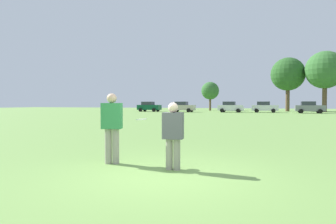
{
  "coord_description": "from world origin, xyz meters",
  "views": [
    {
      "loc": [
        2.14,
        -5.84,
        1.56
      ],
      "look_at": [
        -0.87,
        2.64,
        1.28
      ],
      "focal_mm": 31.5,
      "sensor_mm": 36.0,
      "label": 1
    }
  ],
  "objects_px": {
    "parked_car_mid_left": "(182,107)",
    "parked_car_mid_right": "(265,107)",
    "player_thrower": "(112,124)",
    "parked_car_near_left": "(149,107)",
    "parked_car_near_right": "(309,107)",
    "frisbee": "(141,119)",
    "player_defender": "(173,132)",
    "parked_car_center": "(230,107)"
  },
  "relations": [
    {
      "from": "player_defender",
      "to": "parked_car_mid_right",
      "type": "relative_size",
      "value": 0.37
    },
    {
      "from": "player_thrower",
      "to": "frisbee",
      "type": "bearing_deg",
      "value": 12.82
    },
    {
      "from": "frisbee",
      "to": "parked_car_center",
      "type": "xyz_separation_m",
      "value": [
        -3.58,
        43.53,
        -0.22
      ]
    },
    {
      "from": "parked_car_mid_left",
      "to": "parked_car_center",
      "type": "relative_size",
      "value": 1.0
    },
    {
      "from": "parked_car_near_left",
      "to": "parked_car_mid_left",
      "type": "bearing_deg",
      "value": -5.17
    },
    {
      "from": "player_defender",
      "to": "parked_car_near_right",
      "type": "relative_size",
      "value": 0.37
    },
    {
      "from": "parked_car_near_left",
      "to": "parked_car_mid_right",
      "type": "distance_m",
      "value": 20.22
    },
    {
      "from": "parked_car_near_right",
      "to": "player_defender",
      "type": "bearing_deg",
      "value": -99.81
    },
    {
      "from": "parked_car_near_right",
      "to": "frisbee",
      "type": "bearing_deg",
      "value": -101.11
    },
    {
      "from": "player_defender",
      "to": "parked_car_center",
      "type": "height_order",
      "value": "parked_car_center"
    },
    {
      "from": "player_thrower",
      "to": "frisbee",
      "type": "height_order",
      "value": "player_thrower"
    },
    {
      "from": "parked_car_mid_left",
      "to": "parked_car_near_right",
      "type": "bearing_deg",
      "value": 2.36
    },
    {
      "from": "frisbee",
      "to": "parked_car_mid_right",
      "type": "height_order",
      "value": "parked_car_mid_right"
    },
    {
      "from": "player_defender",
      "to": "parked_car_mid_left",
      "type": "distance_m",
      "value": 44.44
    },
    {
      "from": "parked_car_center",
      "to": "parked_car_near_left",
      "type": "bearing_deg",
      "value": -177.54
    },
    {
      "from": "parked_car_mid_left",
      "to": "parked_car_near_left",
      "type": "bearing_deg",
      "value": 174.83
    },
    {
      "from": "parked_car_mid_left",
      "to": "parked_car_mid_right",
      "type": "relative_size",
      "value": 1.0
    },
    {
      "from": "parked_car_mid_left",
      "to": "player_defender",
      "type": "bearing_deg",
      "value": -73.52
    },
    {
      "from": "player_defender",
      "to": "player_thrower",
      "type": "bearing_deg",
      "value": 175.16
    },
    {
      "from": "player_defender",
      "to": "parked_car_near_left",
      "type": "distance_m",
      "value": 47.29
    },
    {
      "from": "parked_car_center",
      "to": "player_defender",
      "type": "bearing_deg",
      "value": -84.09
    },
    {
      "from": "parked_car_mid_right",
      "to": "parked_car_near_right",
      "type": "xyz_separation_m",
      "value": [
        6.58,
        -1.44,
        0.0
      ]
    },
    {
      "from": "parked_car_mid_left",
      "to": "parked_car_center",
      "type": "distance_m",
      "value": 8.17
    },
    {
      "from": "parked_car_center",
      "to": "parked_car_mid_right",
      "type": "bearing_deg",
      "value": 10.82
    },
    {
      "from": "player_thrower",
      "to": "parked_car_mid_right",
      "type": "xyz_separation_m",
      "value": [
        2.64,
        44.75,
        -0.09
      ]
    },
    {
      "from": "parked_car_mid_right",
      "to": "parked_car_near_right",
      "type": "relative_size",
      "value": 1.0
    },
    {
      "from": "frisbee",
      "to": "parked_car_near_left",
      "type": "height_order",
      "value": "parked_car_near_left"
    },
    {
      "from": "player_thrower",
      "to": "parked_car_mid_left",
      "type": "bearing_deg",
      "value": 104.4
    },
    {
      "from": "parked_car_mid_right",
      "to": "parked_car_near_left",
      "type": "bearing_deg",
      "value": -175.24
    },
    {
      "from": "parked_car_mid_left",
      "to": "frisbee",
      "type": "bearing_deg",
      "value": -74.6
    },
    {
      "from": "parked_car_mid_left",
      "to": "parked_car_mid_right",
      "type": "bearing_deg",
      "value": 9.53
    },
    {
      "from": "parked_car_mid_left",
      "to": "parked_car_near_right",
      "type": "relative_size",
      "value": 1.0
    },
    {
      "from": "parked_car_center",
      "to": "parked_car_mid_right",
      "type": "distance_m",
      "value": 5.57
    },
    {
      "from": "player_defender",
      "to": "parked_car_mid_left",
      "type": "bearing_deg",
      "value": 106.48
    },
    {
      "from": "player_thrower",
      "to": "parked_car_near_left",
      "type": "relative_size",
      "value": 0.43
    },
    {
      "from": "parked_car_mid_right",
      "to": "player_defender",
      "type": "bearing_deg",
      "value": -91.2
    },
    {
      "from": "parked_car_near_left",
      "to": "parked_car_mid_right",
      "type": "bearing_deg",
      "value": 4.76
    },
    {
      "from": "parked_car_mid_right",
      "to": "parked_car_center",
      "type": "bearing_deg",
      "value": -169.18
    },
    {
      "from": "parked_car_near_left",
      "to": "parked_car_near_right",
      "type": "relative_size",
      "value": 1.0
    },
    {
      "from": "player_thrower",
      "to": "frisbee",
      "type": "relative_size",
      "value": 6.65
    },
    {
      "from": "parked_car_mid_left",
      "to": "parked_car_mid_right",
      "type": "xyz_separation_m",
      "value": [
        13.55,
        2.27,
        0.0
      ]
    },
    {
      "from": "parked_car_near_right",
      "to": "parked_car_near_left",
      "type": "bearing_deg",
      "value": -179.5
    }
  ]
}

